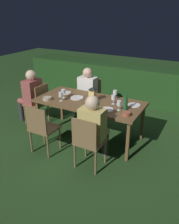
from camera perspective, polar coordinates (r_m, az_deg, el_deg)
The scene contains 23 objects.
ground_plane at distance 4.53m, azimuth 0.00°, elevation -6.01°, with size 16.00×16.00×0.00m, color #26471E.
dining_table at distance 4.22m, azimuth 0.00°, elevation 2.11°, with size 1.95×0.92×0.74m.
chair_side_left_a at distance 3.90m, azimuth -11.74°, elevation -3.71°, with size 0.42×0.40×0.87m.
chair_side_right_a at distance 5.18m, azimuth 0.24°, elevation 4.02°, with size 0.42×0.40×0.87m.
person_in_cream at distance 4.97m, azimuth -0.83°, elevation 4.97°, with size 0.38×0.47×1.15m.
chair_head_near at distance 4.96m, azimuth -12.53°, elevation 2.43°, with size 0.40×0.42×0.87m.
person_in_rust at distance 5.03m, azimuth -14.39°, elevation 4.42°, with size 0.48×0.38×1.15m.
chair_side_left_b at distance 3.46m, azimuth -0.36°, elevation -7.08°, with size 0.42×0.40×0.87m.
person_in_mustard at distance 3.53m, azimuth 1.17°, elevation -3.52°, with size 0.38×0.47×1.15m.
lantern_centerpiece at distance 4.14m, azimuth 0.78°, elevation 4.65°, with size 0.15×0.15×0.27m.
green_bottle_on_table at distance 3.83m, azimuth 8.87°, elevation 2.05°, with size 0.07×0.07×0.29m.
wine_glass_a at distance 4.28m, azimuth 6.32°, elevation 4.72°, with size 0.08×0.08×0.17m.
wine_glass_b at distance 3.80m, azimuth 7.32°, elevation 2.06°, with size 0.08×0.08×0.17m.
wine_glass_c at distance 4.04m, azimuth 5.94°, elevation 3.52°, with size 0.08×0.08×0.17m.
wine_glass_d at distance 4.33m, azimuth -6.48°, elevation 4.96°, with size 0.08×0.08×0.17m.
wine_glass_e at distance 4.19m, azimuth -7.12°, elevation 4.24°, with size 0.08×0.08×0.17m.
plate_a at distance 3.83m, azimuth 4.37°, elevation 0.63°, with size 0.22×0.22×0.01m, color white.
plate_b at distance 4.07m, azimuth 11.01°, elevation 1.71°, with size 0.22×0.22×0.01m, color white.
plate_c at distance 4.62m, azimuth -5.81°, elevation 4.78°, with size 0.21×0.21×0.01m, color silver.
plate_d at distance 4.34m, azimuth -3.13°, elevation 3.56°, with size 0.25×0.25×0.01m, color silver.
bowl_olives at distance 3.66m, azimuth 9.13°, elevation -0.39°, with size 0.13×0.13×0.06m.
bowl_bread at distance 4.31m, azimuth -10.44°, elevation 3.32°, with size 0.16×0.16×0.05m.
hedge_backdrop at distance 6.35m, azimuth 10.33°, elevation 7.20°, with size 6.07×0.83×0.91m, color #1E4219.
Camera 1 is at (1.87, -3.43, 2.29)m, focal length 36.97 mm.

